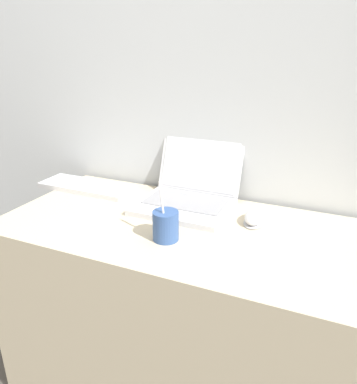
{
  "coord_description": "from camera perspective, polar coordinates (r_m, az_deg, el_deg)",
  "views": [
    {
      "loc": [
        0.43,
        -0.7,
        1.24
      ],
      "look_at": [
        -0.05,
        0.37,
        0.78
      ],
      "focal_mm": 35.0,
      "sensor_mm": 36.0,
      "label": 1
    }
  ],
  "objects": [
    {
      "name": "wall_back",
      "position": [
        1.39,
        6.35,
        21.63
      ],
      "size": [
        7.0,
        0.04,
        2.5
      ],
      "color": "silver",
      "rests_on": "ground_plane"
    },
    {
      "name": "desk",
      "position": [
        1.4,
        0.45,
        -18.14
      ],
      "size": [
        1.18,
        0.57,
        0.7
      ],
      "color": "beige",
      "rests_on": "ground_plane"
    },
    {
      "name": "laptop",
      "position": [
        1.35,
        1.61,
        -0.02
      ],
      "size": [
        0.32,
        0.33,
        0.22
      ],
      "color": "silver",
      "rests_on": "desk"
    },
    {
      "name": "drink_cup",
      "position": [
        1.1,
        -1.97,
        -5.04
      ],
      "size": [
        0.08,
        0.08,
        0.18
      ],
      "color": "#33518C",
      "rests_on": "desk"
    },
    {
      "name": "computer_mouse",
      "position": [
        1.24,
        11.52,
        -3.8
      ],
      "size": [
        0.07,
        0.11,
        0.04
      ],
      "color": "#B2B2B7",
      "rests_on": "desk"
    },
    {
      "name": "external_keyboard",
      "position": [
        1.55,
        -13.79,
        0.81
      ],
      "size": [
        0.38,
        0.14,
        0.02
      ],
      "color": "silver",
      "rests_on": "desk"
    }
  ]
}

